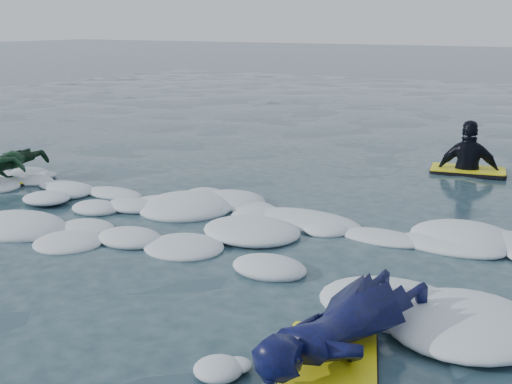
% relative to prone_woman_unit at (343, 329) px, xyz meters
% --- Properties ---
extents(ground, '(120.00, 120.00, 0.00)m').
position_rel_prone_woman_unit_xyz_m(ground, '(-3.00, 1.11, -0.24)').
color(ground, '#162835').
rests_on(ground, ground).
extents(foam_band, '(12.00, 3.10, 0.30)m').
position_rel_prone_woman_unit_xyz_m(foam_band, '(-3.00, 2.15, -0.24)').
color(foam_band, white).
rests_on(foam_band, ground).
extents(prone_woman_unit, '(1.01, 1.85, 0.46)m').
position_rel_prone_woman_unit_xyz_m(prone_woman_unit, '(0.00, 0.00, 0.00)').
color(prone_woman_unit, black).
rests_on(prone_woman_unit, ground).
extents(prone_child_unit, '(0.74, 1.30, 0.48)m').
position_rel_prone_woman_unit_xyz_m(prone_child_unit, '(-6.09, 2.25, 0.01)').
color(prone_child_unit, black).
rests_on(prone_child_unit, ground).
extents(waiting_rider_unit, '(1.22, 0.82, 1.68)m').
position_rel_prone_woman_unit_xyz_m(waiting_rider_unit, '(-0.52, 6.26, -0.24)').
color(waiting_rider_unit, black).
rests_on(waiting_rider_unit, ground).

